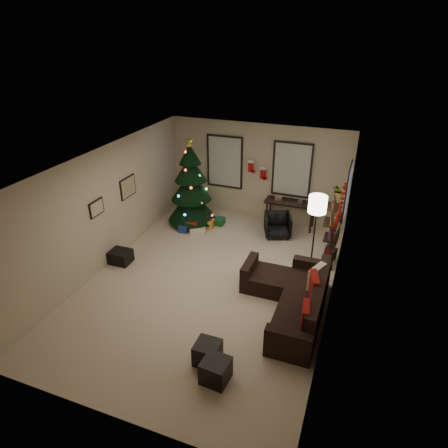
% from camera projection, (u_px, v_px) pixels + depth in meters
% --- Properties ---
extents(floor, '(7.00, 7.00, 0.00)m').
position_uv_depth(floor, '(210.00, 282.00, 8.48)').
color(floor, beige).
rests_on(floor, ground).
extents(ceiling, '(7.00, 7.00, 0.00)m').
position_uv_depth(ceiling, '(208.00, 163.00, 7.25)').
color(ceiling, white).
rests_on(ceiling, floor).
extents(wall_back, '(5.00, 0.00, 5.00)m').
position_uv_depth(wall_back, '(257.00, 172.00, 10.78)').
color(wall_back, '#C1B393').
rests_on(wall_back, floor).
extents(wall_front, '(5.00, 0.00, 5.00)m').
position_uv_depth(wall_front, '(103.00, 347.00, 4.94)').
color(wall_front, '#C1B393').
rests_on(wall_front, floor).
extents(wall_left, '(0.00, 7.00, 7.00)m').
position_uv_depth(wall_left, '(105.00, 209.00, 8.64)').
color(wall_left, '#C1B393').
rests_on(wall_left, floor).
extents(wall_right, '(0.00, 7.00, 7.00)m').
position_uv_depth(wall_right, '(336.00, 249.00, 7.08)').
color(wall_right, '#C1B393').
rests_on(wall_right, floor).
extents(window_back_left, '(1.05, 0.06, 1.50)m').
position_uv_depth(window_back_left, '(225.00, 162.00, 10.96)').
color(window_back_left, '#728CB2').
rests_on(window_back_left, wall_back).
extents(window_back_right, '(1.05, 0.06, 1.50)m').
position_uv_depth(window_back_right, '(292.00, 170.00, 10.37)').
color(window_back_right, '#728CB2').
rests_on(window_back_right, wall_back).
extents(window_right_wall, '(0.06, 0.90, 1.30)m').
position_uv_depth(window_right_wall, '(348.00, 191.00, 9.15)').
color(window_right_wall, '#728CB2').
rests_on(window_right_wall, wall_right).
extents(christmas_tree, '(1.33, 1.33, 2.47)m').
position_uv_depth(christmas_tree, '(191.00, 189.00, 10.54)').
color(christmas_tree, black).
rests_on(christmas_tree, floor).
extents(presents, '(0.99, 1.01, 0.30)m').
position_uv_depth(presents, '(201.00, 226.00, 10.61)').
color(presents, gold).
rests_on(presents, floor).
extents(sofa, '(1.71, 2.50, 0.83)m').
position_uv_depth(sofa, '(294.00, 298.00, 7.56)').
color(sofa, black).
rests_on(sofa, floor).
extents(pillow_red_a, '(0.17, 0.43, 0.42)m').
position_uv_depth(pillow_red_a, '(305.00, 316.00, 6.54)').
color(pillow_red_a, maroon).
rests_on(pillow_red_a, sofa).
extents(pillow_red_b, '(0.26, 0.50, 0.48)m').
position_uv_depth(pillow_red_b, '(314.00, 286.00, 7.27)').
color(pillow_red_b, maroon).
rests_on(pillow_red_b, sofa).
extents(pillow_cream, '(0.30, 0.47, 0.46)m').
position_uv_depth(pillow_cream, '(316.00, 277.00, 7.56)').
color(pillow_cream, beige).
rests_on(pillow_cream, sofa).
extents(ottoman_near, '(0.40, 0.40, 0.38)m').
position_uv_depth(ottoman_near, '(208.00, 353.00, 6.40)').
color(ottoman_near, black).
rests_on(ottoman_near, floor).
extents(ottoman_far, '(0.44, 0.44, 0.39)m').
position_uv_depth(ottoman_far, '(216.00, 370.00, 6.07)').
color(ottoman_far, black).
rests_on(ottoman_far, floor).
extents(desk, '(1.37, 0.49, 0.74)m').
position_uv_depth(desk, '(291.00, 205.00, 10.54)').
color(desk, black).
rests_on(desk, floor).
extents(desk_chair, '(0.76, 0.74, 0.62)m').
position_uv_depth(desk_chair, '(278.00, 225.00, 10.21)').
color(desk_chair, black).
rests_on(desk_chair, floor).
extents(bookshelf, '(0.30, 0.50, 1.69)m').
position_uv_depth(bookshelf, '(332.00, 233.00, 8.74)').
color(bookshelf, black).
rests_on(bookshelf, floor).
extents(potted_plant, '(0.52, 0.53, 0.44)m').
position_uv_depth(potted_plant, '(339.00, 188.00, 8.55)').
color(potted_plant, '#4C4C4C').
rests_on(potted_plant, bookshelf).
extents(floor_lamp, '(0.39, 0.39, 1.82)m').
position_uv_depth(floor_lamp, '(317.00, 209.00, 8.20)').
color(floor_lamp, black).
rests_on(floor_lamp, floor).
extents(art_map, '(0.04, 0.60, 0.50)m').
position_uv_depth(art_map, '(128.00, 187.00, 9.34)').
color(art_map, black).
rests_on(art_map, wall_left).
extents(art_abstract, '(0.04, 0.45, 0.35)m').
position_uv_depth(art_abstract, '(96.00, 208.00, 8.34)').
color(art_abstract, black).
rests_on(art_abstract, wall_left).
extents(gallery, '(0.03, 1.25, 0.54)m').
position_uv_depth(gallery, '(336.00, 240.00, 6.92)').
color(gallery, black).
rests_on(gallery, wall_right).
extents(garland, '(0.08, 1.90, 0.30)m').
position_uv_depth(garland, '(340.00, 208.00, 6.87)').
color(garland, '#A5140C').
rests_on(garland, wall_right).
extents(stocking_left, '(0.20, 0.05, 0.36)m').
position_uv_depth(stocking_left, '(251.00, 166.00, 10.60)').
color(stocking_left, '#990F0C').
rests_on(stocking_left, wall_back).
extents(stocking_right, '(0.20, 0.05, 0.36)m').
position_uv_depth(stocking_right, '(263.00, 173.00, 10.62)').
color(stocking_right, '#990F0C').
rests_on(stocking_right, wall_back).
extents(storage_bin, '(0.62, 0.42, 0.30)m').
position_uv_depth(storage_bin, '(118.00, 256.00, 9.14)').
color(storage_bin, black).
rests_on(storage_bin, floor).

